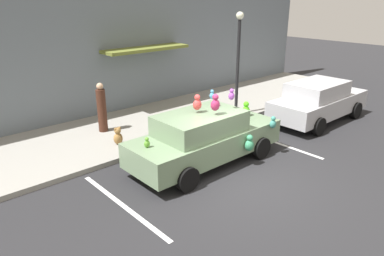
{
  "coord_description": "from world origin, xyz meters",
  "views": [
    {
      "loc": [
        -6.55,
        -5.46,
        4.59
      ],
      "look_at": [
        0.06,
        1.95,
        0.9
      ],
      "focal_mm": 33.95,
      "sensor_mm": 36.0,
      "label": 1
    }
  ],
  "objects_px": {
    "plush_covered_car": "(205,137)",
    "street_lamp_post": "(238,54)",
    "parked_sedan_behind": "(318,101)",
    "teddy_bear_on_sidewalk": "(118,136)",
    "pedestrian_near_shopfront": "(102,109)"
  },
  "relations": [
    {
      "from": "parked_sedan_behind",
      "to": "pedestrian_near_shopfront",
      "type": "xyz_separation_m",
      "value": [
        -6.81,
        4.09,
        0.15
      ]
    },
    {
      "from": "plush_covered_car",
      "to": "parked_sedan_behind",
      "type": "bearing_deg",
      "value": -1.58
    },
    {
      "from": "parked_sedan_behind",
      "to": "street_lamp_post",
      "type": "xyz_separation_m",
      "value": [
        -2.02,
        2.31,
        1.72
      ]
    },
    {
      "from": "teddy_bear_on_sidewalk",
      "to": "plush_covered_car",
      "type": "bearing_deg",
      "value": -63.33
    },
    {
      "from": "plush_covered_car",
      "to": "street_lamp_post",
      "type": "height_order",
      "value": "street_lamp_post"
    },
    {
      "from": "plush_covered_car",
      "to": "street_lamp_post",
      "type": "distance_m",
      "value": 4.63
    },
    {
      "from": "parked_sedan_behind",
      "to": "street_lamp_post",
      "type": "relative_size",
      "value": 1.15
    },
    {
      "from": "teddy_bear_on_sidewalk",
      "to": "pedestrian_near_shopfront",
      "type": "relative_size",
      "value": 0.33
    },
    {
      "from": "parked_sedan_behind",
      "to": "pedestrian_near_shopfront",
      "type": "bearing_deg",
      "value": 148.98
    },
    {
      "from": "plush_covered_car",
      "to": "street_lamp_post",
      "type": "relative_size",
      "value": 1.21
    },
    {
      "from": "parked_sedan_behind",
      "to": "teddy_bear_on_sidewalk",
      "type": "bearing_deg",
      "value": 158.78
    },
    {
      "from": "plush_covered_car",
      "to": "teddy_bear_on_sidewalk",
      "type": "height_order",
      "value": "plush_covered_car"
    },
    {
      "from": "street_lamp_post",
      "to": "plush_covered_car",
      "type": "bearing_deg",
      "value": -149.97
    },
    {
      "from": "street_lamp_post",
      "to": "teddy_bear_on_sidewalk",
      "type": "bearing_deg",
      "value": 175.22
    },
    {
      "from": "street_lamp_post",
      "to": "parked_sedan_behind",
      "type": "bearing_deg",
      "value": -48.92
    }
  ]
}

